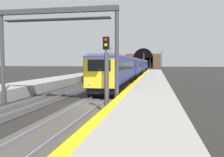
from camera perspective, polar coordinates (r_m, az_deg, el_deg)
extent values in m
plane|color=#282623|center=(17.98, -4.93, -6.32)|extent=(320.00, 320.00, 0.00)
cube|color=#9E9B93|center=(17.27, 8.42, -5.10)|extent=(112.00, 3.74, 0.99)
cube|color=yellow|center=(17.33, 3.07, -3.35)|extent=(112.00, 0.50, 0.01)
cube|color=#4C4742|center=(17.97, -4.93, -6.22)|extent=(160.00, 2.90, 0.06)
cube|color=gray|center=(18.15, -7.12, -5.80)|extent=(160.00, 0.07, 0.15)
cube|color=gray|center=(17.78, -2.69, -5.98)|extent=(160.00, 0.07, 0.15)
cube|color=#383533|center=(19.67, -17.91, -5.52)|extent=(160.00, 3.09, 0.06)
cube|color=gray|center=(20.00, -19.73, -5.10)|extent=(160.00, 0.07, 0.15)
cube|color=gray|center=(19.32, -16.03, -5.33)|extent=(160.00, 0.07, 0.15)
cube|color=navy|center=(29.62, 1.32, 2.35)|extent=(20.25, 2.98, 2.69)
cube|color=black|center=(29.62, 1.33, 3.03)|extent=(19.45, 3.00, 0.93)
cube|color=slate|center=(29.62, 1.33, 5.14)|extent=(19.64, 2.56, 0.20)
cube|color=black|center=(29.71, 1.32, -0.62)|extent=(19.85, 2.64, 0.55)
cylinder|color=black|center=(21.12, -2.22, -3.42)|extent=(1.02, 2.53, 0.99)
cylinder|color=black|center=(22.87, -1.28, -2.85)|extent=(1.02, 2.53, 0.99)
cylinder|color=black|center=(36.65, 2.94, -0.31)|extent=(1.02, 2.53, 0.99)
cylinder|color=black|center=(38.44, 3.26, -0.11)|extent=(1.02, 2.53, 0.99)
cube|color=yellow|center=(19.65, -3.05, 1.19)|extent=(0.15, 2.63, 2.43)
cube|color=black|center=(19.58, -3.09, 3.12)|extent=(0.06, 1.92, 0.97)
sphere|color=#F2EACC|center=(19.50, -0.92, -1.38)|extent=(0.20, 0.20, 0.20)
sphere|color=#F2EACC|center=(19.84, -5.21, -1.30)|extent=(0.20, 0.20, 0.20)
cube|color=navy|center=(50.23, 5.11, 2.98)|extent=(20.25, 2.98, 2.69)
cube|color=black|center=(50.22, 5.11, 3.44)|extent=(19.45, 3.00, 0.93)
cube|color=slate|center=(50.23, 5.12, 4.62)|extent=(19.64, 2.56, 0.20)
cube|color=black|center=(50.28, 5.10, 1.22)|extent=(19.85, 2.64, 0.55)
cylinder|color=black|center=(41.71, 4.12, 0.20)|extent=(1.02, 2.53, 0.99)
cylinder|color=black|center=(43.50, 4.35, 0.35)|extent=(1.02, 2.53, 0.99)
cylinder|color=black|center=(57.10, 5.66, 1.19)|extent=(1.02, 2.53, 0.99)
cylinder|color=black|center=(58.89, 5.79, 1.27)|extent=(1.02, 2.53, 0.99)
cube|color=navy|center=(70.93, 6.69, 3.23)|extent=(20.25, 2.98, 2.69)
cube|color=black|center=(70.92, 6.69, 3.62)|extent=(19.45, 3.00, 0.77)
cube|color=slate|center=(70.92, 6.70, 4.40)|extent=(19.64, 2.56, 0.20)
cube|color=black|center=(70.96, 6.68, 1.99)|extent=(19.85, 2.64, 0.55)
cylinder|color=black|center=(61.86, 6.21, 1.39)|extent=(1.02, 2.53, 0.99)
cylinder|color=black|center=(63.65, 6.31, 1.46)|extent=(1.02, 2.53, 0.99)
cylinder|color=black|center=(78.30, 6.97, 1.91)|extent=(1.02, 2.53, 0.99)
cylinder|color=black|center=(80.09, 7.04, 1.95)|extent=(1.02, 2.53, 0.99)
cube|color=navy|center=(91.65, 7.55, 3.37)|extent=(20.25, 2.98, 2.69)
cube|color=black|center=(91.65, 7.56, 3.57)|extent=(19.45, 3.00, 0.77)
cube|color=slate|center=(91.65, 7.56, 4.27)|extent=(19.64, 2.56, 0.20)
cube|color=black|center=(91.68, 7.55, 2.41)|extent=(19.85, 2.64, 0.55)
cylinder|color=black|center=(82.81, 7.30, 2.01)|extent=(1.02, 2.53, 0.99)
cylinder|color=black|center=(84.60, 7.35, 2.05)|extent=(1.02, 2.53, 0.99)
cylinder|color=black|center=(98.78, 7.71, 2.31)|extent=(1.02, 2.53, 0.99)
cylinder|color=black|center=(100.58, 7.75, 2.34)|extent=(1.02, 2.53, 0.99)
cube|color=#264C99|center=(45.86, -1.19, 2.87)|extent=(20.66, 2.90, 2.91)
cube|color=black|center=(45.85, -1.19, 3.31)|extent=(19.84, 2.92, 0.83)
cube|color=slate|center=(45.85, -1.19, 4.81)|extent=(20.04, 2.48, 0.20)
cube|color=black|center=(45.91, -1.18, 0.83)|extent=(20.25, 2.56, 0.47)
cylinder|color=black|center=(37.31, -3.83, -0.35)|extent=(0.87, 2.53, 0.85)
cylinder|color=black|center=(39.06, -3.20, -0.15)|extent=(0.87, 2.53, 0.85)
cylinder|color=black|center=(52.85, 0.31, 0.91)|extent=(0.87, 2.53, 0.85)
cylinder|color=black|center=(54.63, 0.63, 1.01)|extent=(0.87, 2.53, 0.85)
cube|color=yellow|center=(35.76, -4.43, 2.16)|extent=(0.14, 2.63, 2.41)
cube|color=black|center=(35.70, -4.45, 3.49)|extent=(0.05, 1.92, 1.05)
sphere|color=#F2EACC|center=(35.56, -3.27, 0.78)|extent=(0.20, 0.20, 0.20)
sphere|color=#F2EACC|center=(35.93, -5.61, 0.80)|extent=(0.20, 0.20, 0.20)
cube|color=#264C99|center=(66.66, 2.49, 3.19)|extent=(20.66, 2.90, 2.91)
cube|color=black|center=(66.65, 2.49, 3.43)|extent=(19.84, 2.92, 0.86)
cube|color=slate|center=(66.65, 2.50, 4.53)|extent=(20.04, 2.48, 0.20)
cube|color=black|center=(66.70, 2.49, 1.79)|extent=(20.25, 2.56, 0.47)
cylinder|color=black|center=(57.57, 1.27, 1.16)|extent=(0.87, 2.53, 0.85)
cylinder|color=black|center=(59.35, 1.54, 1.24)|extent=(0.87, 2.53, 0.85)
cylinder|color=black|center=(74.08, 3.25, 1.76)|extent=(0.87, 2.53, 0.85)
cylinder|color=black|center=(75.87, 3.41, 1.81)|extent=(0.87, 2.53, 0.85)
cube|color=#264C99|center=(87.60, 4.42, 3.35)|extent=(20.66, 2.90, 2.91)
cube|color=black|center=(87.60, 4.42, 3.63)|extent=(19.84, 2.92, 1.03)
cube|color=slate|center=(87.60, 4.42, 4.37)|extent=(20.04, 2.48, 0.20)
cube|color=black|center=(87.63, 4.41, 2.29)|extent=(20.25, 2.56, 0.47)
cylinder|color=black|center=(78.71, 3.77, 1.89)|extent=(0.87, 2.53, 0.85)
cylinder|color=black|center=(80.50, 3.91, 1.93)|extent=(0.87, 2.53, 0.85)
cylinder|color=black|center=(94.78, 4.84, 2.22)|extent=(0.87, 2.53, 0.85)
cylinder|color=black|center=(96.58, 4.94, 2.25)|extent=(0.87, 2.53, 0.85)
cube|color=black|center=(66.66, 2.50, 5.00)|extent=(1.31, 1.66, 0.90)
cylinder|color=#4C4C54|center=(14.46, -1.39, -0.92)|extent=(0.16, 0.16, 3.94)
cube|color=black|center=(14.45, -1.40, 8.39)|extent=(0.20, 0.38, 0.75)
cube|color=#4C4C54|center=(14.59, -1.27, -0.87)|extent=(0.04, 0.28, 3.55)
sphere|color=red|center=(14.34, -1.51, 9.13)|extent=(0.20, 0.20, 0.20)
sphere|color=yellow|center=(14.31, -1.51, 7.93)|extent=(0.20, 0.20, 0.20)
cylinder|color=#4C4C54|center=(57.05, 7.52, 3.03)|extent=(0.16, 0.16, 4.69)
cube|color=black|center=(57.07, 7.54, 5.76)|extent=(0.20, 0.38, 0.75)
cube|color=#4C4C54|center=(57.19, 7.53, 3.03)|extent=(0.04, 0.28, 4.22)
sphere|color=red|center=(56.95, 7.54, 5.94)|extent=(0.20, 0.20, 0.20)
sphere|color=yellow|center=(56.94, 7.54, 5.64)|extent=(0.20, 0.20, 0.20)
cylinder|color=#4C4C54|center=(115.24, 9.03, 3.21)|extent=(0.16, 0.16, 3.75)
cube|color=black|center=(115.24, 9.04, 4.40)|extent=(0.20, 0.38, 1.05)
cube|color=#4C4C54|center=(115.38, 9.03, 3.21)|extent=(0.04, 0.28, 3.38)
sphere|color=red|center=(115.11, 9.04, 4.56)|extent=(0.20, 0.20, 0.20)
sphere|color=yellow|center=(115.11, 9.04, 4.41)|extent=(0.20, 0.20, 0.20)
sphere|color=green|center=(115.10, 9.04, 4.26)|extent=(0.20, 0.20, 0.20)
cylinder|color=#3F3F47|center=(19.77, -24.54, 3.95)|extent=(0.28, 0.28, 6.65)
cylinder|color=#3F3F47|center=(16.42, 1.15, 4.38)|extent=(0.28, 0.28, 6.65)
cube|color=#3F3F47|center=(18.02, -13.09, 15.44)|extent=(0.36, 8.94, 0.35)
cube|color=#2D2D33|center=(17.90, -13.05, 13.48)|extent=(0.70, 7.80, 0.08)
cube|color=brown|center=(130.13, 7.43, 4.16)|extent=(2.24, 18.55, 7.67)
cube|color=black|center=(128.96, 7.40, 3.65)|extent=(0.12, 10.39, 5.37)
cylinder|color=black|center=(128.98, 7.41, 4.85)|extent=(0.12, 10.39, 10.39)
cylinder|color=#595B60|center=(80.47, 11.72, 4.16)|extent=(0.22, 0.22, 7.32)
cylinder|color=#595B60|center=(80.53, 11.17, 6.35)|extent=(0.08, 1.62, 0.08)
cylinder|color=#595B60|center=(83.38, -0.34, 4.60)|extent=(0.22, 0.22, 8.38)
cylinder|color=#595B60|center=(83.29, 0.45, 7.07)|extent=(0.08, 2.35, 0.08)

